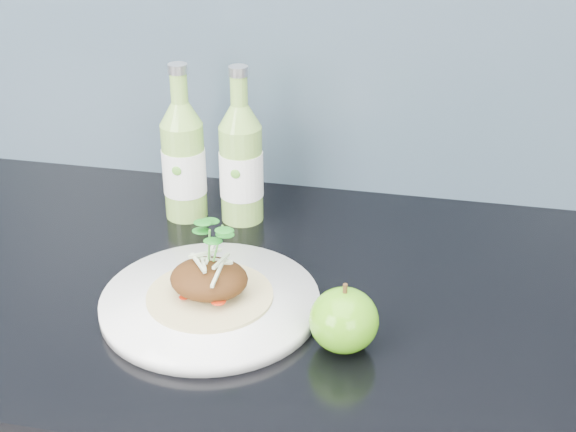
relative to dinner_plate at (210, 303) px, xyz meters
name	(u,v)px	position (x,y,z in m)	size (l,w,h in m)	color
dinner_plate	(210,303)	(0.00, 0.00, 0.00)	(0.33, 0.33, 0.02)	white
pork_taco	(209,276)	(0.00, 0.00, 0.04)	(0.15, 0.15, 0.10)	tan
green_apple	(344,320)	(0.16, -0.04, 0.03)	(0.10, 0.10, 0.08)	#429610
cider_bottle_left	(184,161)	(-0.10, 0.22, 0.08)	(0.07, 0.07, 0.22)	#82B54B
cider_bottle_right	(241,164)	(-0.02, 0.23, 0.08)	(0.07, 0.07, 0.22)	#7DAF48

